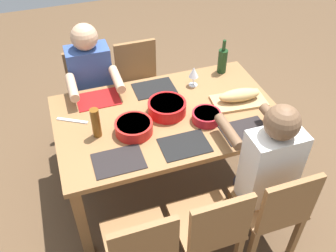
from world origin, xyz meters
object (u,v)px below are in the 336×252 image
object	(u,v)px
serving_bowl_salad	(206,116)
bread_loaf	(240,95)
serving_bowl_pasta	(167,107)
chair_near_right	(92,92)
serving_bowl_greens	(134,127)
wine_bottle	(222,60)
cutting_board	(239,101)
chair_far_left	(275,208)
diner_far_left	(266,165)
diner_near_right	(92,83)
chair_near_center	(140,83)
wine_glass	(194,73)
beer_bottle	(96,123)
chair_far_center	(211,228)
chair_far_right	(141,249)
dining_table	(168,123)

from	to	relation	value
serving_bowl_salad	bread_loaf	xyz separation A→B (m)	(-0.32, -0.12, 0.03)
serving_bowl_pasta	serving_bowl_salad	bearing A→B (deg)	143.78
chair_near_right	serving_bowl_greens	size ratio (longest dim) A/B	3.28
bread_loaf	wine_bottle	distance (m)	0.43
cutting_board	bread_loaf	bearing A→B (deg)	0.00
chair_far_left	diner_far_left	world-z (taller)	diner_far_left
diner_near_right	wine_bottle	size ratio (longest dim) A/B	4.14
chair_near_center	wine_glass	bearing A→B (deg)	119.88
beer_bottle	diner_near_right	bearing A→B (deg)	-96.38
chair_near_center	serving_bowl_pasta	size ratio (longest dim) A/B	3.07
diner_far_left	chair_near_center	bearing A→B (deg)	-73.06
chair_near_center	cutting_board	bearing A→B (deg)	122.87
serving_bowl_greens	bread_loaf	size ratio (longest dim) A/B	0.81
serving_bowl_salad	cutting_board	size ratio (longest dim) A/B	0.51
diner_far_left	cutting_board	xyz separation A→B (m)	(-0.11, -0.61, 0.05)
chair_far_center	wine_glass	size ratio (longest dim) A/B	5.12
cutting_board	chair_far_left	bearing A→B (deg)	82.33
diner_near_right	serving_bowl_greens	size ratio (longest dim) A/B	4.63
chair_far_left	serving_bowl_salad	xyz separation A→B (m)	(0.21, -0.67, 0.30)
diner_near_right	beer_bottle	distance (m)	0.71
chair_far_center	wine_bottle	xyz separation A→B (m)	(-0.61, -1.22, 0.37)
chair_near_right	chair_far_left	world-z (taller)	same
wine_glass	serving_bowl_salad	bearing A→B (deg)	80.45
chair_far_center	wine_bottle	distance (m)	1.41
chair_far_right	dining_table	bearing A→B (deg)	-118.42
dining_table	diner_far_left	world-z (taller)	diner_far_left
chair_far_center	bread_loaf	bearing A→B (deg)	-124.90
chair_far_left	beer_bottle	bearing A→B (deg)	-38.38
chair_far_right	diner_far_left	world-z (taller)	diner_far_left
chair_near_right	serving_bowl_pasta	xyz separation A→B (m)	(-0.44, 0.80, 0.31)
beer_bottle	serving_bowl_salad	bearing A→B (deg)	172.94
beer_bottle	diner_far_left	bearing A→B (deg)	148.94
chair_far_right	bread_loaf	xyz separation A→B (m)	(-1.00, -0.79, 0.32)
bread_loaf	chair_far_right	bearing A→B (deg)	38.43
cutting_board	serving_bowl_greens	bearing A→B (deg)	4.97
chair_far_right	wine_glass	xyz separation A→B (m)	(-0.75, -1.11, 0.37)
chair_near_right	chair_far_left	distance (m)	1.87
chair_near_right	diner_near_right	world-z (taller)	diner_near_right
chair_near_right	wine_bottle	size ratio (longest dim) A/B	2.93
diner_near_right	wine_glass	xyz separation A→B (m)	(-0.75, 0.35, 0.16)
diner_near_right	bread_loaf	distance (m)	1.21
serving_bowl_greens	chair_near_right	bearing A→B (deg)	-79.94
chair_near_right	cutting_board	world-z (taller)	chair_near_right
diner_near_right	bread_loaf	xyz separation A→B (m)	(-1.00, 0.67, 0.11)
serving_bowl_pasta	cutting_board	world-z (taller)	serving_bowl_pasta
diner_near_right	serving_bowl_pasta	bearing A→B (deg)	125.85
diner_near_right	beer_bottle	size ratio (longest dim) A/B	5.45
chair_near_right	chair_far_left	xyz separation A→B (m)	(-0.89, 1.64, 0.00)
wine_bottle	wine_glass	bearing A→B (deg)	20.10
chair_far_center	diner_near_right	bearing A→B (deg)	-73.06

